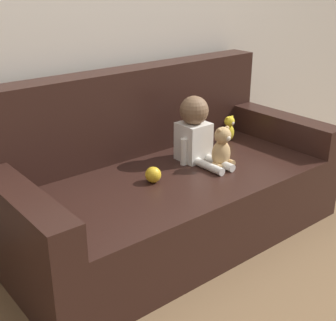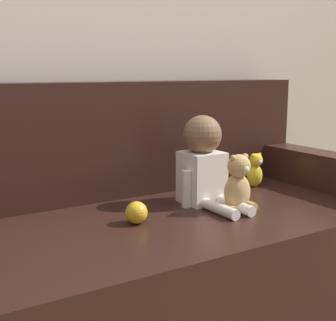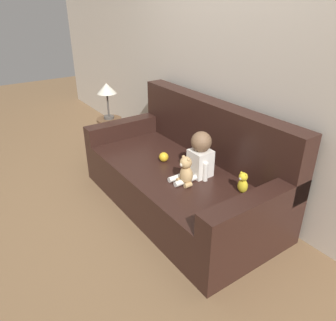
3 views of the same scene
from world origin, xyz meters
TOP-DOWN VIEW (x-y plane):
  - ground_plane at (0.00, 0.00)m, footprint 12.00×12.00m
  - wall_back at (0.00, 0.57)m, footprint 8.00×0.05m
  - couch at (0.00, 0.07)m, footprint 1.98×0.97m
  - person_baby at (0.22, 0.05)m, footprint 0.24×0.38m
  - teddy_bear_brown at (0.28, -0.12)m, footprint 0.15×0.11m
  - plush_toy_side at (0.63, 0.16)m, footprint 0.09×0.08m
  - toy_ball at (-0.17, -0.04)m, footprint 0.09×0.09m

SIDE VIEW (x-z plane):
  - ground_plane at x=0.00m, z-range 0.00..0.00m
  - couch at x=0.00m, z-range -0.17..0.78m
  - toy_ball at x=-0.17m, z-range 0.41..0.50m
  - plush_toy_side at x=0.63m, z-range 0.41..0.59m
  - teddy_bear_brown at x=0.28m, z-range 0.40..0.65m
  - person_baby at x=0.22m, z-range 0.40..0.79m
  - wall_back at x=0.00m, z-range 0.00..2.60m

